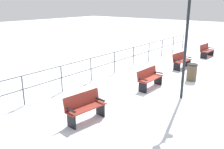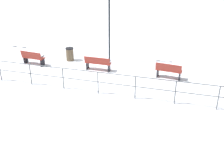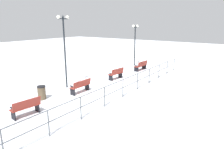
{
  "view_description": "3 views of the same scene",
  "coord_description": "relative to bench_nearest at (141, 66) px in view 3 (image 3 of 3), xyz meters",
  "views": [
    {
      "loc": [
        5.2,
        -9.15,
        3.75
      ],
      "look_at": [
        -0.29,
        -2.24,
        1.09
      ],
      "focal_mm": 39.18,
      "sensor_mm": 36.0,
      "label": 1
    },
    {
      "loc": [
        -13.89,
        -4.79,
        6.35
      ],
      "look_at": [
        -1.68,
        -1.35,
        0.66
      ],
      "focal_mm": 43.99,
      "sensor_mm": 36.0,
      "label": 2
    },
    {
      "loc": [
        -9.01,
        9.03,
        4.5
      ],
      "look_at": [
        -1.41,
        -1.46,
        1.16
      ],
      "focal_mm": 32.41,
      "sensor_mm": 36.0,
      "label": 3
    }
  ],
  "objects": [
    {
      "name": "ground_plane",
      "position": [
        0.08,
        8.11,
        -0.47
      ],
      "size": [
        80.0,
        80.0,
        0.0
      ],
      "primitive_type": "plane",
      "color": "white",
      "rests_on": "ground"
    },
    {
      "name": "lamppost_middle",
      "position": [
        1.76,
        7.88,
        2.83
      ],
      "size": [
        0.23,
        1.0,
        4.98
      ],
      "color": "black",
      "rests_on": "ground"
    },
    {
      "name": "trash_bin",
      "position": [
        1.22,
        10.34,
        -0.05
      ],
      "size": [
        0.5,
        0.5,
        0.84
      ],
      "color": "brown",
      "rests_on": "ground"
    },
    {
      "name": "bench_third",
      "position": [
        0.14,
        8.11,
        -0.0
      ],
      "size": [
        0.51,
        1.54,
        0.88
      ],
      "rotation": [
        0.0,
        0.0,
        -0.01
      ],
      "color": "maroon",
      "rests_on": "ground"
    },
    {
      "name": "bench_second",
      "position": [
        0.11,
        4.06,
        0.02
      ],
      "size": [
        0.65,
        1.45,
        0.92
      ],
      "rotation": [
        0.0,
        0.0,
        -0.11
      ],
      "color": "maroon",
      "rests_on": "ground"
    },
    {
      "name": "lamppost_near",
      "position": [
        1.76,
        -1.77,
        2.65
      ],
      "size": [
        0.29,
        1.08,
        4.29
      ],
      "color": "black",
      "rests_on": "ground"
    },
    {
      "name": "bench_nearest",
      "position": [
        0.0,
        0.0,
        0.0
      ],
      "size": [
        0.63,
        1.69,
        0.91
      ],
      "rotation": [
        0.0,
        0.0,
        -0.04
      ],
      "color": "maroon",
      "rests_on": "ground"
    },
    {
      "name": "bench_fourth",
      "position": [
        -0.11,
        12.17,
        0.0
      ],
      "size": [
        0.64,
        1.46,
        0.91
      ],
      "rotation": [
        0.0,
        0.0,
        -0.09
      ],
      "color": "maroon",
      "rests_on": "ground"
    },
    {
      "name": "waterfront_railing",
      "position": [
        -2.56,
        8.11,
        0.3
      ],
      "size": [
        0.05,
        20.17,
        1.16
      ],
      "color": "#4C5156",
      "rests_on": "ground"
    }
  ]
}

